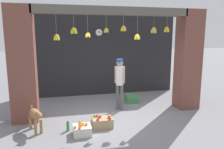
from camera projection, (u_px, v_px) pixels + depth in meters
ground_plane at (115, 116)px, 6.66m from camera, size 60.00×60.00×0.00m
shop_back_wall at (99, 56)px, 8.92m from camera, size 6.46×0.12×3.25m
shop_pillar_left at (23, 65)px, 6.07m from camera, size 0.70×0.60×3.25m
shop_pillar_right at (188, 60)px, 7.25m from camera, size 0.70×0.60×3.25m
storefront_awning at (114, 13)px, 6.23m from camera, size 4.56×0.29×0.96m
dog at (35, 115)px, 5.56m from camera, size 0.45×0.82×0.64m
shopkeeper at (120, 80)px, 7.10m from camera, size 0.32×0.31×1.69m
fruit_crate_oranges at (82, 130)px, 5.42m from camera, size 0.44×0.43×0.30m
fruit_crate_apples at (102, 122)px, 5.87m from camera, size 0.54×0.39×0.32m
produce_box_green at (132, 99)px, 8.04m from camera, size 0.44×0.39×0.27m
water_bottle at (68, 126)px, 5.64m from camera, size 0.08×0.08×0.26m
wall_clock at (99, 32)px, 8.68m from camera, size 0.28×0.03×0.28m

